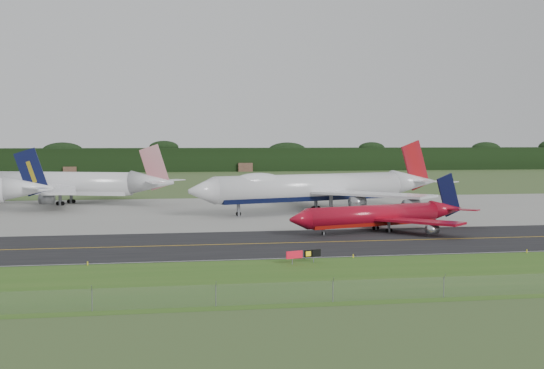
{
  "coord_description": "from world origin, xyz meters",
  "views": [
    {
      "loc": [
        -25.56,
        -122.18,
        16.62
      ],
      "look_at": [
        0.17,
        22.0,
        7.84
      ],
      "focal_mm": 50.0,
      "sensor_mm": 36.0,
      "label": 1
    }
  ],
  "objects": [
    {
      "name": "edge_marker_center",
      "position": [
        4.16,
        -20.5,
        0.25
      ],
      "size": [
        0.16,
        0.16,
        0.5
      ],
      "primitive_type": "cylinder",
      "color": "yellow",
      "rests_on": "ground"
    },
    {
      "name": "edge_marker_right",
      "position": [
        30.52,
        -20.5,
        0.25
      ],
      "size": [
        0.16,
        0.16,
        0.5
      ],
      "primitive_type": "cylinder",
      "color": "yellow",
      "rests_on": "ground"
    },
    {
      "name": "perimeter_fence",
      "position": [
        0.0,
        -48.0,
        1.1
      ],
      "size": [
        320.0,
        0.1,
        320.0
      ],
      "color": "slate",
      "rests_on": "ground"
    },
    {
      "name": "edge_marker_left",
      "position": [
        -32.14,
        -20.5,
        0.25
      ],
      "size": [
        0.16,
        0.16,
        0.5
      ],
      "primitive_type": "cylinder",
      "color": "yellow",
      "rests_on": "ground"
    },
    {
      "name": "jet_star_tail",
      "position": [
        -43.81,
        76.43,
        5.14
      ],
      "size": [
        56.67,
        45.99,
        15.41
      ],
      "color": "silver",
      "rests_on": "ground"
    },
    {
      "name": "taxiway_sign",
      "position": [
        -3.75,
        -23.97,
        1.24
      ],
      "size": [
        5.08,
        1.82,
        1.76
      ],
      "color": "slate",
      "rests_on": "ground"
    },
    {
      "name": "taxiway_edge_line",
      "position": [
        0.0,
        -19.5,
        0.03
      ],
      "size": [
        400.0,
        0.25,
        0.0
      ],
      "primitive_type": "cube",
      "color": "silver",
      "rests_on": "taxiway"
    },
    {
      "name": "apron",
      "position": [
        0.0,
        51.0,
        0.01
      ],
      "size": [
        400.0,
        78.0,
        0.01
      ],
      "primitive_type": "cube",
      "color": "gray",
      "rests_on": "ground"
    },
    {
      "name": "taxiway_centreline",
      "position": [
        0.0,
        -4.0,
        0.03
      ],
      "size": [
        400.0,
        0.4,
        0.0
      ],
      "primitive_type": "cube",
      "color": "gold",
      "rests_on": "taxiway"
    },
    {
      "name": "jet_red_737",
      "position": [
        17.93,
        8.33,
        2.82
      ],
      "size": [
        36.97,
        29.36,
        10.21
      ],
      "color": "maroon",
      "rests_on": "ground"
    },
    {
      "name": "grass_verge",
      "position": [
        0.0,
        -35.0,
        0.01
      ],
      "size": [
        400.0,
        30.0,
        0.01
      ],
      "primitive_type": "cube",
      "color": "#325E1B",
      "rests_on": "ground"
    },
    {
      "name": "horizon_treeline",
      "position": [
        0.0,
        273.76,
        5.47
      ],
      "size": [
        700.0,
        25.0,
        12.0
      ],
      "color": "black",
      "rests_on": "ground"
    },
    {
      "name": "jet_ba_747",
      "position": [
        15.0,
        45.24,
        5.58
      ],
      "size": [
        63.65,
        51.42,
        16.39
      ],
      "color": "silver",
      "rests_on": "ground"
    },
    {
      "name": "ground",
      "position": [
        0.0,
        0.0,
        0.0
      ],
      "size": [
        600.0,
        600.0,
        0.0
      ],
      "primitive_type": "plane",
      "color": "#405226",
      "rests_on": "ground"
    },
    {
      "name": "taxiway",
      "position": [
        0.0,
        -4.0,
        0.01
      ],
      "size": [
        400.0,
        32.0,
        0.02
      ],
      "primitive_type": "cube",
      "color": "black",
      "rests_on": "ground"
    }
  ]
}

